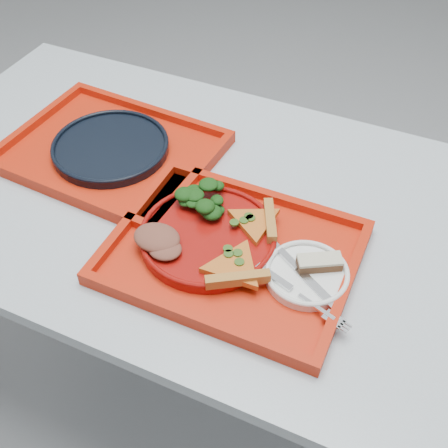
# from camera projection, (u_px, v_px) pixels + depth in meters

# --- Properties ---
(ground) EXTENTS (10.00, 10.00, 0.00)m
(ground) POSITION_uv_depth(u_px,v_px,m) (236.00, 388.00, 1.69)
(ground) COLOR gray
(ground) RESTS_ON ground
(table) EXTENTS (1.60, 0.80, 0.75)m
(table) POSITION_uv_depth(u_px,v_px,m) (241.00, 234.00, 1.20)
(table) COLOR #9FA9B2
(table) RESTS_ON ground
(tray_main) EXTENTS (0.45, 0.35, 0.01)m
(tray_main) POSITION_uv_depth(u_px,v_px,m) (232.00, 255.00, 1.06)
(tray_main) COLOR #BA1F09
(tray_main) RESTS_ON table
(tray_far) EXTENTS (0.47, 0.38, 0.01)m
(tray_far) POSITION_uv_depth(u_px,v_px,m) (112.00, 153.00, 1.27)
(tray_far) COLOR #BA1F09
(tray_far) RESTS_ON table
(dinner_plate) EXTENTS (0.26, 0.26, 0.02)m
(dinner_plate) POSITION_uv_depth(u_px,v_px,m) (208.00, 237.00, 1.07)
(dinner_plate) COLOR maroon
(dinner_plate) RESTS_ON tray_main
(side_plate) EXTENTS (0.15, 0.15, 0.01)m
(side_plate) POSITION_uv_depth(u_px,v_px,m) (307.00, 276.00, 1.00)
(side_plate) COLOR white
(side_plate) RESTS_ON tray_main
(navy_plate) EXTENTS (0.26, 0.26, 0.02)m
(navy_plate) POSITION_uv_depth(u_px,v_px,m) (111.00, 148.00, 1.26)
(navy_plate) COLOR black
(navy_plate) RESTS_ON tray_far
(pizza_slice_a) EXTENTS (0.16, 0.17, 0.02)m
(pizza_slice_a) POSITION_uv_depth(u_px,v_px,m) (235.00, 265.00, 0.99)
(pizza_slice_a) COLOR orange
(pizza_slice_a) RESTS_ON dinner_plate
(pizza_slice_b) EXTENTS (0.15, 0.14, 0.02)m
(pizza_slice_b) POSITION_uv_depth(u_px,v_px,m) (255.00, 220.00, 1.07)
(pizza_slice_b) COLOR orange
(pizza_slice_b) RESTS_ON dinner_plate
(salad_heap) EXTENTS (0.09, 0.08, 0.05)m
(salad_heap) POSITION_uv_depth(u_px,v_px,m) (205.00, 195.00, 1.10)
(salad_heap) COLOR black
(salad_heap) RESTS_ON dinner_plate
(meat_portion) EXTENTS (0.09, 0.07, 0.03)m
(meat_portion) POSITION_uv_depth(u_px,v_px,m) (157.00, 238.00, 1.04)
(meat_portion) COLOR brown
(meat_portion) RESTS_ON dinner_plate
(dessert_bar) EXTENTS (0.08, 0.07, 0.02)m
(dessert_bar) POSITION_uv_depth(u_px,v_px,m) (320.00, 262.00, 1.00)
(dessert_bar) COLOR #4C2E19
(dessert_bar) RESTS_ON side_plate
(knife) EXTENTS (0.17, 0.11, 0.01)m
(knife) POSITION_uv_depth(u_px,v_px,m) (303.00, 274.00, 0.99)
(knife) COLOR silver
(knife) RESTS_ON side_plate
(fork) EXTENTS (0.18, 0.08, 0.01)m
(fork) POSITION_uv_depth(u_px,v_px,m) (298.00, 294.00, 0.96)
(fork) COLOR silver
(fork) RESTS_ON side_plate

